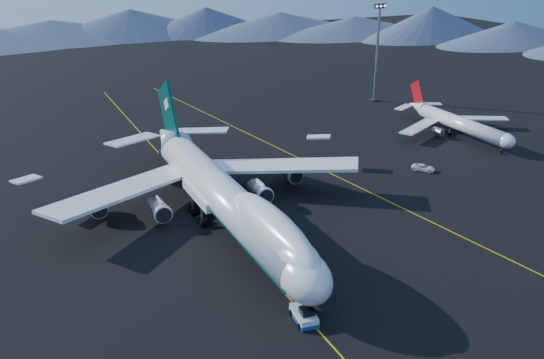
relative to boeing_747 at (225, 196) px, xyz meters
name	(u,v)px	position (x,y,z in m)	size (l,w,h in m)	color
ground	(226,228)	(0.00, -0.03, -5.81)	(500.00, 500.00, 0.00)	black
taxiway_line_main	(226,228)	(0.00, -0.03, -5.80)	(0.25, 220.00, 0.01)	#C3930B
taxiway_line_side	(346,181)	(30.00, 9.97, -5.80)	(0.25, 200.00, 0.01)	#C3930B
boeing_747	(225,196)	(0.00, 0.00, 0.00)	(59.62, 72.43, 19.37)	silver
pushback_tug	(304,316)	(-0.59, -29.53, -5.14)	(3.30, 5.17, 2.13)	silver
second_jet	(457,123)	(71.41, 25.03, -2.52)	(33.88, 38.28, 10.89)	silver
service_van	(423,168)	(47.97, 8.10, -5.13)	(2.27, 4.92, 1.37)	silver
floodlight_mast	(377,53)	(72.88, 63.65, 8.74)	(3.55, 2.66, 28.73)	black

